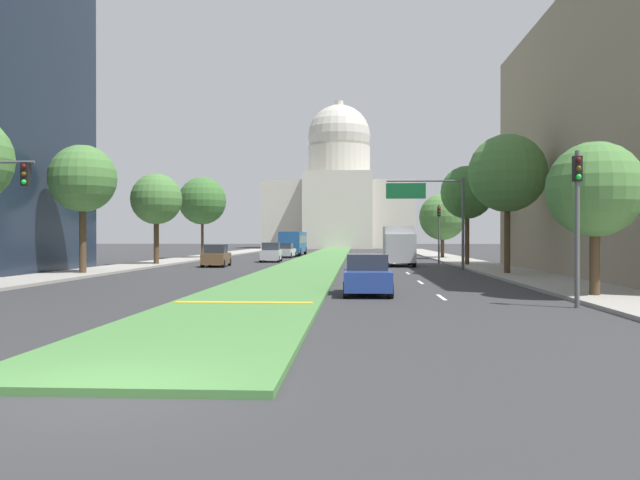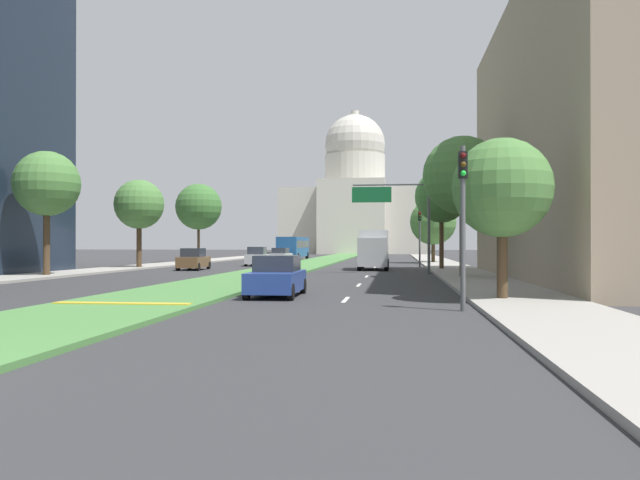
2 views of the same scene
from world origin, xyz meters
name	(u,v)px [view 2 (image 2 of 2)]	position (x,y,z in m)	size (l,w,h in m)	color
ground_plane	(318,262)	(0.00, 64.22, 0.00)	(282.56, 282.56, 0.00)	#333335
grass_median	(311,263)	(0.00, 57.80, 0.07)	(5.14, 115.59, 0.14)	#4C8442
median_curb_nose	(122,303)	(0.00, 12.17, 0.16)	(4.62, 0.50, 0.04)	gold
lane_dashes_right	(372,270)	(7.05, 42.48, 0.00)	(0.16, 50.71, 0.01)	silver
sidewalk_left	(165,264)	(-13.54, 51.37, 0.07)	(4.00, 115.59, 0.15)	#9E9991
sidewalk_right	(446,266)	(13.54, 51.37, 0.07)	(4.00, 115.59, 0.15)	#9E9991
midrise_block_right	(634,137)	(22.36, 29.80, 8.20)	(13.64, 30.02, 16.40)	tan
capitol_building	(355,202)	(0.00, 127.68, 11.20)	(30.78, 22.57, 31.13)	beige
traffic_light_near_right	(463,206)	(11.04, 12.61, 3.31)	(0.28, 0.35, 5.20)	#515456
traffic_light_far_right	(420,230)	(11.04, 48.79, 3.31)	(0.28, 0.35, 5.20)	#515456
overhead_guide_sign	(400,208)	(9.19, 36.93, 4.65)	(5.51, 0.20, 6.50)	#515456
street_tree_right_near	(502,188)	(12.77, 15.87, 4.13)	(3.62, 3.62, 5.96)	#4C3823
street_tree_left_mid	(47,184)	(-13.00, 29.59, 5.88)	(4.11, 4.11, 7.98)	#4C3823
street_tree_right_mid	(462,176)	(12.92, 30.84, 6.21)	(4.75, 4.75, 8.61)	#4C3823
street_tree_left_far	(139,205)	(-12.59, 42.88, 5.41)	(4.16, 4.16, 7.52)	#4C3823
street_tree_right_far	(441,197)	(12.54, 42.98, 5.86)	(4.23, 4.23, 8.00)	#4C3823
street_tree_left_distant	(199,207)	(-12.67, 59.02, 6.18)	(5.06, 5.06, 8.72)	#4C3823
street_tree_right_distant	(433,222)	(12.92, 60.85, 4.47)	(4.97, 4.97, 6.96)	#4C3823
sedan_lead_stopped	(277,277)	(4.18, 17.25, 0.78)	(1.96, 4.22, 1.65)	navy
sedan_midblock	(194,260)	(-7.27, 41.20, 0.82)	(2.03, 4.36, 1.75)	brown
sedan_distant	(257,257)	(-4.22, 50.92, 0.84)	(2.01, 4.20, 1.82)	#BCBCC1
sedan_far_horizon	(281,255)	(-4.27, 63.35, 0.77)	(2.13, 4.22, 1.64)	#BCBCC1
box_truck_delivery	(374,249)	(7.14, 43.62, 1.68)	(2.40, 6.40, 3.20)	#BCBCC1
city_bus	(293,246)	(-4.18, 71.75, 1.77)	(2.62, 11.00, 2.95)	#1E4C8C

